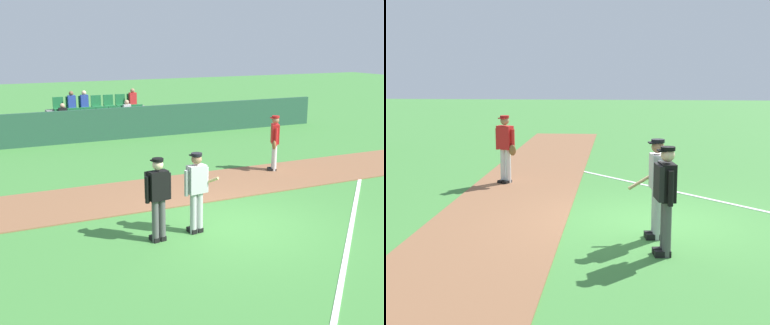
% 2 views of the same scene
% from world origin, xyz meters
% --- Properties ---
extents(ground_plane, '(80.00, 80.00, 0.00)m').
position_xyz_m(ground_plane, '(0.00, 0.00, 0.00)').
color(ground_plane, '#42843A').
extents(infield_dirt_path, '(28.00, 2.67, 0.03)m').
position_xyz_m(infield_dirt_path, '(0.00, 2.97, 0.01)').
color(infield_dirt_path, brown).
rests_on(infield_dirt_path, ground).
extents(foul_line_chalk, '(8.65, 8.46, 0.01)m').
position_xyz_m(foul_line_chalk, '(3.00, -0.50, 0.01)').
color(foul_line_chalk, white).
rests_on(foul_line_chalk, ground).
extents(batter_grey_jersey, '(0.72, 0.75, 1.76)m').
position_xyz_m(batter_grey_jersey, '(-0.95, -0.03, 0.97)').
color(batter_grey_jersey, '#B2B2B2').
rests_on(batter_grey_jersey, ground).
extents(umpire_home_plate, '(0.58, 0.35, 1.76)m').
position_xyz_m(umpire_home_plate, '(-1.85, -0.11, 1.00)').
color(umpire_home_plate, '#4C4C4C').
rests_on(umpire_home_plate, ground).
extents(runner_red_jersey, '(0.45, 0.60, 1.76)m').
position_xyz_m(runner_red_jersey, '(3.41, 3.53, 0.96)').
color(runner_red_jersey, silver).
rests_on(runner_red_jersey, ground).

